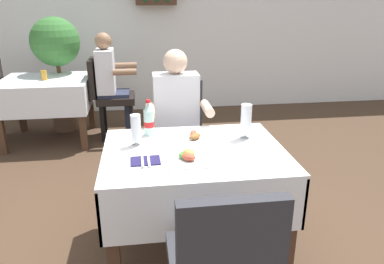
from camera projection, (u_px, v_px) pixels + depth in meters
ground_plane at (196, 251)px, 2.52m from camera, size 11.00×11.00×0.00m
back_wall at (160, 0)px, 5.25m from camera, size 11.00×0.12×3.19m
main_dining_table at (194, 174)px, 2.34m from camera, size 1.12×0.87×0.75m
chair_far_diner_seat at (180, 133)px, 3.12m from camera, size 0.44×0.50×0.97m
seated_diner_far at (177, 119)px, 2.96m from camera, size 0.50×0.46×1.26m
plate_near_camera at (188, 157)px, 2.13m from camera, size 0.25×0.25×0.07m
plate_far_diner at (194, 138)px, 2.43m from camera, size 0.23×0.23×0.06m
beer_glass_left at (136, 130)px, 2.31m from camera, size 0.07×0.07×0.20m
beer_glass_middle at (246, 121)px, 2.42m from camera, size 0.07×0.07×0.24m
cola_bottle_primary at (149, 120)px, 2.49m from camera, size 0.07×0.07×0.25m
napkin_cutlery_set at (145, 161)px, 2.12m from camera, size 0.17×0.19×0.01m
background_dining_table at (47, 94)px, 4.30m from camera, size 0.99×0.87×0.75m
background_chair_right at (108, 93)px, 4.39m from camera, size 0.50×0.44×0.97m
background_patron at (111, 80)px, 4.34m from camera, size 0.46×0.50×1.26m
background_table_tumbler at (44, 75)px, 4.17m from camera, size 0.06×0.06×0.11m
potted_plant_corner at (56, 52)px, 4.49m from camera, size 0.59×0.59×1.42m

